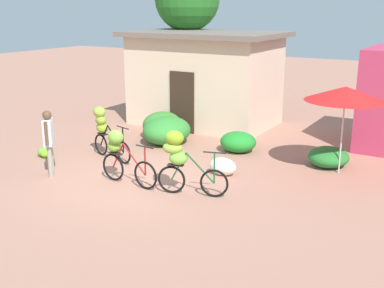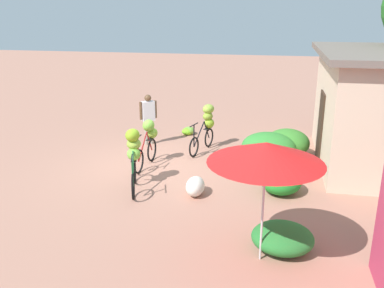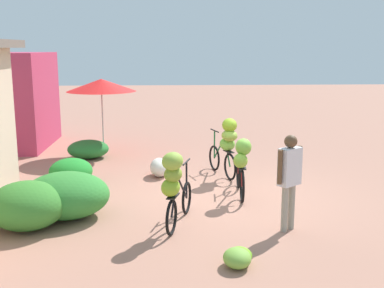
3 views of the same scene
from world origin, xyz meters
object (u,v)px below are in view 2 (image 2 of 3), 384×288
Objects in this scene: bicycle_leftmost at (207,123)px; bicycle_center_loaded at (133,152)px; building_low at (379,108)px; produce_sack at (195,186)px; bicycle_near_pile at (148,139)px; market_umbrella at (266,153)px; banana_pile_on_ground at (188,131)px; person_vendor at (148,114)px.

bicycle_center_loaded is at bearing -21.53° from bicycle_leftmost.
building_low reaches higher than bicycle_center_loaded.
building_low is at bearing 123.90° from produce_sack.
produce_sack is at bearing 43.00° from bicycle_near_pile.
bicycle_leftmost is 3.50m from bicycle_center_loaded.
building_low is 2.39× the size of market_umbrella.
bicycle_leftmost is (-5.92, -1.93, -1.17)m from market_umbrella.
banana_pile_on_ground is (-3.07, 0.52, -0.61)m from bicycle_near_pile.
bicycle_leftmost is 0.98× the size of bicycle_near_pile.
bicycle_center_loaded reaches higher than bicycle_leftmost.
bicycle_leftmost reaches higher than bicycle_near_pile.
bicycle_center_loaded is (1.56, 0.10, 0.14)m from bicycle_near_pile.
bicycle_leftmost is 1.91m from person_vendor.
building_low is 5.68m from produce_sack.
bicycle_leftmost is 3.12× the size of banana_pile_on_ground.
bicycle_near_pile is at bearing -78.61° from building_low.
person_vendor reaches higher than bicycle_center_loaded.
banana_pile_on_ground is at bearing 174.85° from bicycle_center_loaded.
market_umbrella reaches higher than bicycle_center_loaded.
bicycle_center_loaded is (2.82, -6.16, -0.74)m from building_low.
produce_sack is (0.25, 1.59, -0.66)m from bicycle_center_loaded.
bicycle_leftmost is 0.99× the size of person_vendor.
person_vendor reaches higher than produce_sack.
person_vendor is at bearing -92.27° from bicycle_leftmost.
bicycle_center_loaded is 0.95× the size of person_vendor.
bicycle_leftmost is 1.05× the size of bicycle_center_loaded.
produce_sack is at bearing 13.49° from banana_pile_on_ground.
bicycle_leftmost is at bearing 140.67° from bicycle_near_pile.
market_umbrella is (5.49, -2.94, 0.38)m from building_low.
bicycle_near_pile is 3.20× the size of banana_pile_on_ground.
produce_sack is 4.27m from person_vendor.
market_umbrella is 3.11× the size of produce_sack.
person_vendor is (-0.08, -1.90, 0.17)m from bicycle_leftmost.
market_umbrella is 8.04m from banana_pile_on_ground.
person_vendor is at bearing -38.53° from banana_pile_on_ground.
building_low is 3.20× the size of bicycle_leftmost.
bicycle_near_pile is at bearing 16.44° from person_vendor.
bicycle_near_pile is at bearing -141.93° from market_umbrella.
bicycle_leftmost is 1.77m from banana_pile_on_ground.
building_low is 9.98× the size of banana_pile_on_ground.
bicycle_near_pile is 1.08× the size of bicycle_center_loaded.
bicycle_near_pile is at bearing -137.00° from produce_sack.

